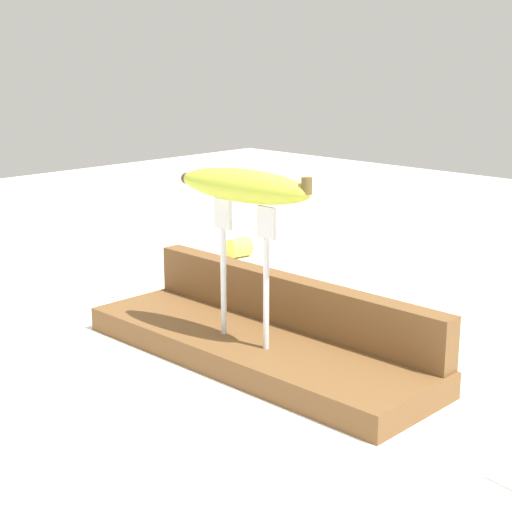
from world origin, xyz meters
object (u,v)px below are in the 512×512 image
(banana_raised_center, at_px, (244,186))
(banana_chunk_near, at_px, (239,248))
(fork_stand_center, at_px, (244,259))
(fork_fallen_far, at_px, (94,297))

(banana_raised_center, xyz_separation_m, banana_chunk_near, (-0.37, 0.36, -0.20))
(fork_stand_center, height_order, banana_raised_center, banana_raised_center)
(fork_stand_center, relative_size, banana_chunk_near, 3.63)
(fork_stand_center, xyz_separation_m, fork_fallen_far, (-0.34, 0.02, -0.13))
(fork_fallen_far, distance_m, banana_chunk_near, 0.33)
(fork_stand_center, bearing_deg, fork_fallen_far, 176.03)
(fork_stand_center, bearing_deg, banana_chunk_near, 136.13)
(fork_stand_center, xyz_separation_m, banana_raised_center, (-0.00, -0.00, 0.09))
(banana_raised_center, xyz_separation_m, fork_fallen_far, (-0.34, 0.02, -0.21))
(fork_fallen_far, relative_size, banana_chunk_near, 3.83)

